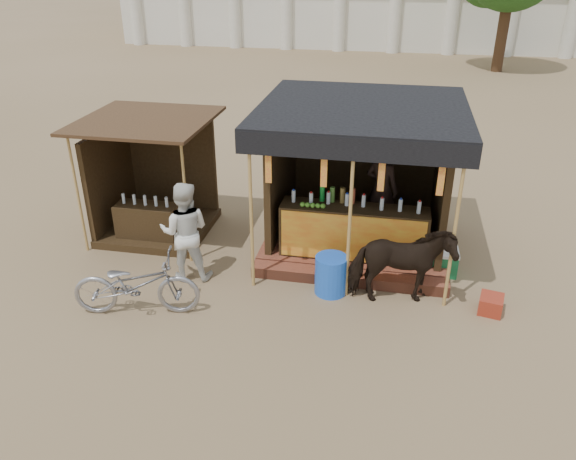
# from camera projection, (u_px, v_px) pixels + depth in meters

# --- Properties ---
(ground) EXTENTS (120.00, 120.00, 0.00)m
(ground) POSITION_uv_depth(u_px,v_px,m) (267.00, 345.00, 8.24)
(ground) COLOR #846B4C
(ground) RESTS_ON ground
(main_stall) EXTENTS (3.60, 3.61, 2.78)m
(main_stall) POSITION_uv_depth(u_px,v_px,m) (360.00, 197.00, 10.55)
(main_stall) COLOR brown
(main_stall) RESTS_ON ground
(secondary_stall) EXTENTS (2.40, 2.40, 2.38)m
(secondary_stall) POSITION_uv_depth(u_px,v_px,m) (149.00, 191.00, 11.24)
(secondary_stall) COLOR #352513
(secondary_stall) RESTS_ON ground
(cow) EXTENTS (1.74, 1.07, 1.37)m
(cow) POSITION_uv_depth(u_px,v_px,m) (400.00, 266.00, 8.95)
(cow) COLOR black
(cow) RESTS_ON ground
(motorbike) EXTENTS (2.07, 1.08, 1.03)m
(motorbike) POSITION_uv_depth(u_px,v_px,m) (136.00, 284.00, 8.76)
(motorbike) COLOR gray
(motorbike) RESTS_ON ground
(bystander) EXTENTS (0.97, 0.82, 1.78)m
(bystander) POSITION_uv_depth(u_px,v_px,m) (185.00, 232.00, 9.56)
(bystander) COLOR silver
(bystander) RESTS_ON ground
(blue_barrel) EXTENTS (0.56, 0.56, 0.67)m
(blue_barrel) POSITION_uv_depth(u_px,v_px,m) (331.00, 275.00, 9.36)
(blue_barrel) COLOR blue
(blue_barrel) RESTS_ON ground
(red_crate) EXTENTS (0.43, 0.46, 0.28)m
(red_crate) POSITION_uv_depth(u_px,v_px,m) (491.00, 304.00, 8.93)
(red_crate) COLOR maroon
(red_crate) RESTS_ON ground
(cooler) EXTENTS (0.65, 0.45, 0.46)m
(cooler) POSITION_uv_depth(u_px,v_px,m) (439.00, 261.00, 9.98)
(cooler) COLOR #176B39
(cooler) RESTS_ON ground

